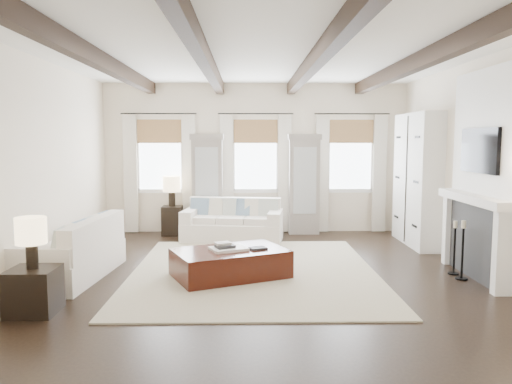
{
  "coord_description": "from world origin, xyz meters",
  "views": [
    {
      "loc": [
        -0.19,
        -7.05,
        2.0
      ],
      "look_at": [
        -0.04,
        1.06,
        1.15
      ],
      "focal_mm": 35.0,
      "sensor_mm": 36.0,
      "label": 1
    }
  ],
  "objects_px": {
    "ottoman": "(230,264)",
    "side_table_front": "(34,291)",
    "sofa_back": "(233,223)",
    "side_table_back": "(172,221)",
    "sofa_left": "(76,253)"
  },
  "relations": [
    {
      "from": "ottoman",
      "to": "side_table_front",
      "type": "distance_m",
      "value": 2.66
    },
    {
      "from": "sofa_back",
      "to": "ottoman",
      "type": "xyz_separation_m",
      "value": [
        0.03,
        -2.7,
        -0.14
      ]
    },
    {
      "from": "sofa_back",
      "to": "side_table_back",
      "type": "distance_m",
      "value": 1.43
    },
    {
      "from": "side_table_front",
      "to": "side_table_back",
      "type": "relative_size",
      "value": 0.86
    },
    {
      "from": "sofa_back",
      "to": "ottoman",
      "type": "height_order",
      "value": "sofa_back"
    },
    {
      "from": "sofa_back",
      "to": "side_table_front",
      "type": "bearing_deg",
      "value": -117.72
    },
    {
      "from": "sofa_back",
      "to": "side_table_front",
      "type": "relative_size",
      "value": 3.88
    },
    {
      "from": "ottoman",
      "to": "side_table_front",
      "type": "bearing_deg",
      "value": -170.55
    },
    {
      "from": "sofa_left",
      "to": "side_table_back",
      "type": "xyz_separation_m",
      "value": [
        0.92,
        3.23,
        -0.05
      ]
    },
    {
      "from": "sofa_back",
      "to": "sofa_left",
      "type": "bearing_deg",
      "value": -130.02
    },
    {
      "from": "sofa_left",
      "to": "ottoman",
      "type": "bearing_deg",
      "value": -1.59
    },
    {
      "from": "ottoman",
      "to": "side_table_back",
      "type": "bearing_deg",
      "value": 87.95
    },
    {
      "from": "side_table_front",
      "to": "sofa_back",
      "type": "bearing_deg",
      "value": 62.28
    },
    {
      "from": "side_table_front",
      "to": "side_table_back",
      "type": "xyz_separation_m",
      "value": [
        0.89,
        4.76,
        0.04
      ]
    },
    {
      "from": "sofa_back",
      "to": "ottoman",
      "type": "bearing_deg",
      "value": -89.3
    }
  ]
}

